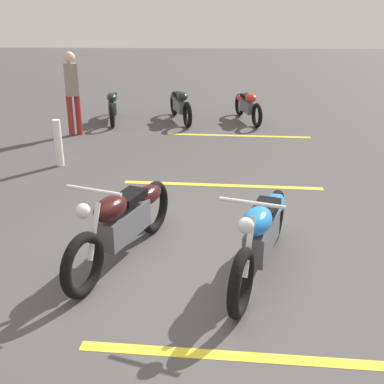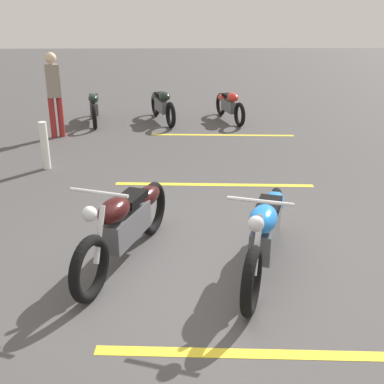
{
  "view_description": "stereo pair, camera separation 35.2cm",
  "coord_description": "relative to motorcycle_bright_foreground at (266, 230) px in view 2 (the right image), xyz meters",
  "views": [
    {
      "loc": [
        -4.47,
        -0.21,
        2.69
      ],
      "look_at": [
        0.77,
        0.0,
        0.65
      ],
      "focal_mm": 44.62,
      "sensor_mm": 36.0,
      "label": 1
    },
    {
      "loc": [
        -4.47,
        0.14,
        2.69
      ],
      "look_at": [
        0.77,
        0.0,
        0.65
      ],
      "focal_mm": 44.62,
      "sensor_mm": 36.0,
      "label": 2
    }
  ],
  "objects": [
    {
      "name": "ground_plane",
      "position": [
        -0.1,
        0.77,
        -0.46
      ],
      "size": [
        60.0,
        60.0,
        0.0
      ],
      "primitive_type": "plane",
      "color": "#474444"
    },
    {
      "name": "motorcycle_bright_foreground",
      "position": [
        0.0,
        0.0,
        0.0
      ],
      "size": [
        2.15,
        0.86,
        1.04
      ],
      "rotation": [
        0.0,
        0.0,
        2.82
      ],
      "color": "black",
      "rests_on": "ground"
    },
    {
      "name": "motorcycle_dark_foreground",
      "position": [
        0.25,
        1.51,
        0.0
      ],
      "size": [
        2.13,
        0.9,
        1.04
      ],
      "rotation": [
        0.0,
        0.0,
        2.79
      ],
      "color": "black",
      "rests_on": "ground"
    },
    {
      "name": "motorcycle_row_far_left",
      "position": [
        7.36,
        -0.35,
        -0.06
      ],
      "size": [
        1.9,
        0.59,
        0.73
      ],
      "rotation": [
        0.0,
        0.0,
        3.39
      ],
      "color": "black",
      "rests_on": "ground"
    },
    {
      "name": "motorcycle_row_left",
      "position": [
        7.32,
        1.34,
        -0.04
      ],
      "size": [
        2.0,
        0.69,
        0.78
      ],
      "rotation": [
        0.0,
        0.0,
        3.44
      ],
      "color": "black",
      "rests_on": "ground"
    },
    {
      "name": "motorcycle_row_center",
      "position": [
        7.23,
        3.01,
        -0.06
      ],
      "size": [
        1.96,
        0.44,
        0.74
      ],
      "rotation": [
        0.0,
        0.0,
        3.31
      ],
      "color": "black",
      "rests_on": "ground"
    },
    {
      "name": "bystander_near_row",
      "position": [
        5.8,
        3.59,
        0.55
      ],
      "size": [
        0.3,
        0.32,
        1.81
      ],
      "rotation": [
        0.0,
        0.0,
        0.49
      ],
      "color": "maroon",
      "rests_on": "ground"
    },
    {
      "name": "bollard_post",
      "position": [
        3.57,
        3.28,
        -0.04
      ],
      "size": [
        0.14,
        0.14,
        0.84
      ],
      "primitive_type": "cylinder",
      "color": "white",
      "rests_on": "ground"
    },
    {
      "name": "parking_stripe_near",
      "position": [
        -1.4,
        0.04,
        -0.46
      ],
      "size": [
        0.31,
        3.2,
        0.01
      ],
      "primitive_type": "cube",
      "rotation": [
        0.0,
        0.0,
        1.51
      ],
      "color": "yellow",
      "rests_on": "ground"
    },
    {
      "name": "parking_stripe_mid",
      "position": [
        2.65,
        0.36,
        -0.46
      ],
      "size": [
        0.31,
        3.2,
        0.01
      ],
      "primitive_type": "cube",
      "rotation": [
        0.0,
        0.0,
        1.51
      ],
      "color": "yellow",
      "rests_on": "ground"
    },
    {
      "name": "parking_stripe_far",
      "position": [
        5.85,
        -0.05,
        -0.46
      ],
      "size": [
        0.31,
        3.2,
        0.01
      ],
      "primitive_type": "cube",
      "rotation": [
        0.0,
        0.0,
        1.51
      ],
      "color": "yellow",
      "rests_on": "ground"
    }
  ]
}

